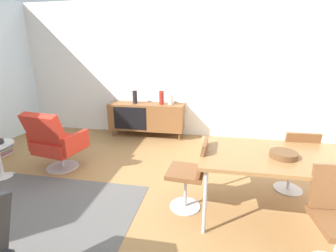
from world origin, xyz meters
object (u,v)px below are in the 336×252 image
vase_sculptural_dark (135,97)px  dining_chair_back_right (295,159)px  vase_cobalt (162,98)px  sideboard (146,117)px  dining_table (279,158)px  wooden_bowl_on_table (283,155)px  vase_ceramic_small (171,100)px  lounge_chair_red (56,141)px  dining_chair_near_window (191,171)px

vase_sculptural_dark → dining_chair_back_right: (2.66, -1.81, -0.39)m
vase_cobalt → sideboard: bearing=-179.7°
sideboard → dining_table: (2.07, -2.37, 0.26)m
vase_cobalt → wooden_bowl_on_table: size_ratio=1.08×
vase_sculptural_dark → vase_ceramic_small: bearing=0.0°
sideboard → dining_chair_back_right: 3.02m
vase_ceramic_small → lounge_chair_red: (-1.45, -1.78, -0.36)m
vase_ceramic_small → lounge_chair_red: 2.33m
sideboard → vase_cobalt: bearing=0.3°
vase_cobalt → lounge_chair_red: (-1.26, -1.78, -0.39)m
vase_ceramic_small → dining_chair_near_window: vase_ceramic_small is taller
dining_chair_back_right → dining_chair_near_window: bearing=-155.6°
lounge_chair_red → vase_cobalt: bearing=54.8°
dining_chair_near_window → vase_ceramic_small: bearing=105.3°
dining_chair_back_right → sideboard: bearing=143.1°
vase_cobalt → vase_ceramic_small: vase_ceramic_small is taller
sideboard → vase_ceramic_small: bearing=0.2°
wooden_bowl_on_table → lounge_chair_red: (-3.01, 0.66, -0.30)m
vase_ceramic_small → dining_chair_back_right: vase_ceramic_small is taller
vase_cobalt → vase_sculptural_dark: bearing=180.0°
sideboard → dining_chair_near_window: dining_chair_near_window is taller
wooden_bowl_on_table → dining_chair_back_right: dining_chair_back_right is taller
dining_table → dining_chair_near_window: (-0.89, -0.00, -0.23)m
vase_sculptural_dark → wooden_bowl_on_table: bearing=-46.4°
vase_ceramic_small → lounge_chair_red: bearing=-129.1°
wooden_bowl_on_table → vase_sculptural_dark: bearing=133.6°
sideboard → dining_chair_near_window: (1.18, -2.38, 0.03)m
vase_ceramic_small → dining_table: bearing=-57.1°
vase_sculptural_dark → dining_table: size_ratio=0.17×
dining_chair_back_right → lounge_chair_red: lounge_chair_red is taller
vase_cobalt → dining_chair_back_right: bearing=-41.1°
vase_ceramic_small → lounge_chair_red: vase_ceramic_small is taller
dining_chair_back_right → lounge_chair_red: (-3.34, 0.03, -0.00)m
dining_chair_near_window → dining_chair_back_right: bearing=24.4°
vase_ceramic_small → dining_chair_near_window: 2.49m
wooden_bowl_on_table → dining_chair_near_window: dining_chair_near_window is taller
dining_table → wooden_bowl_on_table: size_ratio=6.15×
dining_table → vase_sculptural_dark: bearing=134.2°
dining_chair_back_right → dining_chair_near_window: 1.36m
lounge_chair_red → vase_sculptural_dark: bearing=69.1°
vase_sculptural_dark → sideboard: bearing=-0.4°
vase_cobalt → vase_sculptural_dark: 0.58m
sideboard → vase_cobalt: (0.34, 0.00, 0.42)m
dining_chair_near_window → vase_cobalt: bearing=109.5°
vase_cobalt → wooden_bowl_on_table: vase_cobalt is taller
vase_sculptural_dark → vase_ceramic_small: (0.77, 0.00, -0.03)m
dining_table → dining_chair_back_right: 0.70m
sideboard → vase_ceramic_small: size_ratio=5.07×
dining_table → wooden_bowl_on_table: 0.10m
vase_sculptural_dark → lounge_chair_red: size_ratio=0.28×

